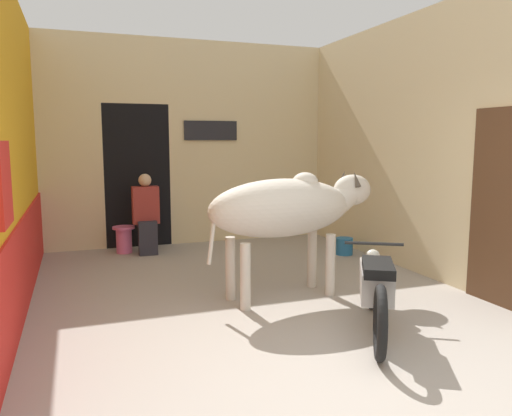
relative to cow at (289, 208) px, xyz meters
name	(u,v)px	position (x,y,z in m)	size (l,w,h in m)	color
ground_plane	(355,385)	(-0.37, -2.07, -1.01)	(30.00, 30.00, 0.00)	#9E9389
wall_left_shopfront	(7,151)	(-2.85, 0.61, 0.64)	(0.25, 5.38, 3.41)	orange
wall_back_with_doorway	(168,155)	(-0.71, 3.57, 0.49)	(4.78, 0.93, 3.41)	beige
wall_right_with_door	(416,146)	(2.10, 0.57, 0.67)	(0.22, 5.38, 3.41)	beige
cow	(289,208)	(0.00, 0.00, 0.00)	(2.13, 0.89, 1.41)	beige
motorcycle_near	(376,287)	(0.34, -1.22, -0.59)	(1.01, 1.67, 0.74)	black
shopkeeper_seated	(146,212)	(-1.21, 2.74, -0.36)	(0.40, 0.33, 1.24)	#282833
plastic_stool	(124,239)	(-1.54, 2.90, -0.79)	(0.35, 0.35, 0.42)	#DB6093
bucket	(344,246)	(1.66, 1.62, -0.88)	(0.26, 0.26, 0.26)	#23669E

